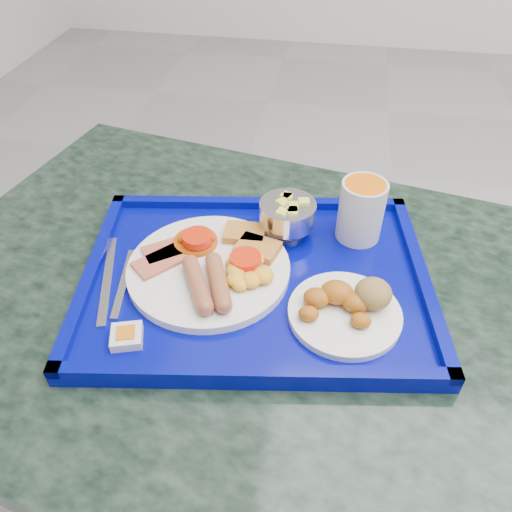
{
  "coord_description": "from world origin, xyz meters",
  "views": [
    {
      "loc": [
        -0.93,
        -0.64,
        1.22
      ],
      "look_at": [
        -1.02,
        -0.12,
        0.75
      ],
      "focal_mm": 35.0,
      "sensor_mm": 36.0,
      "label": 1
    }
  ],
  "objects_px": {
    "bread_plate": "(348,306)",
    "main_plate": "(213,266)",
    "juice_cup": "(361,209)",
    "fruit_bowl": "(288,214)",
    "tray": "(256,279)",
    "table": "(270,370)"
  },
  "relations": [
    {
      "from": "bread_plate",
      "to": "main_plate",
      "type": "bearing_deg",
      "value": 166.42
    },
    {
      "from": "main_plate",
      "to": "juice_cup",
      "type": "relative_size",
      "value": 2.44
    },
    {
      "from": "fruit_bowl",
      "to": "juice_cup",
      "type": "distance_m",
      "value": 0.11
    },
    {
      "from": "tray",
      "to": "juice_cup",
      "type": "relative_size",
      "value": 5.61
    },
    {
      "from": "bread_plate",
      "to": "tray",
      "type": "bearing_deg",
      "value": 159.55
    },
    {
      "from": "tray",
      "to": "fruit_bowl",
      "type": "xyz_separation_m",
      "value": [
        0.03,
        0.11,
        0.05
      ]
    },
    {
      "from": "main_plate",
      "to": "bread_plate",
      "type": "height_order",
      "value": "bread_plate"
    },
    {
      "from": "table",
      "to": "tray",
      "type": "bearing_deg",
      "value": 140.61
    },
    {
      "from": "tray",
      "to": "fruit_bowl",
      "type": "bearing_deg",
      "value": 73.57
    },
    {
      "from": "tray",
      "to": "bread_plate",
      "type": "height_order",
      "value": "bread_plate"
    },
    {
      "from": "table",
      "to": "fruit_bowl",
      "type": "distance_m",
      "value": 0.27
    },
    {
      "from": "bread_plate",
      "to": "juice_cup",
      "type": "relative_size",
      "value": 1.56
    },
    {
      "from": "table",
      "to": "main_plate",
      "type": "relative_size",
      "value": 5.09
    },
    {
      "from": "table",
      "to": "main_plate",
      "type": "bearing_deg",
      "value": 167.24
    },
    {
      "from": "fruit_bowl",
      "to": "main_plate",
      "type": "bearing_deg",
      "value": -131.1
    },
    {
      "from": "main_plate",
      "to": "juice_cup",
      "type": "height_order",
      "value": "juice_cup"
    },
    {
      "from": "fruit_bowl",
      "to": "table",
      "type": "bearing_deg",
      "value": -91.37
    },
    {
      "from": "main_plate",
      "to": "fruit_bowl",
      "type": "height_order",
      "value": "fruit_bowl"
    },
    {
      "from": "tray",
      "to": "bread_plate",
      "type": "distance_m",
      "value": 0.15
    },
    {
      "from": "juice_cup",
      "to": "main_plate",
      "type": "bearing_deg",
      "value": -148.9
    },
    {
      "from": "bread_plate",
      "to": "fruit_bowl",
      "type": "height_order",
      "value": "fruit_bowl"
    },
    {
      "from": "tray",
      "to": "main_plate",
      "type": "distance_m",
      "value": 0.07
    }
  ]
}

